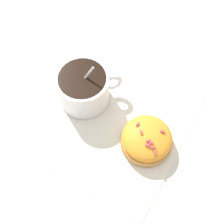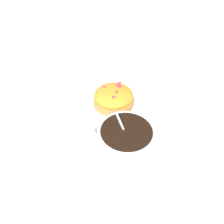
% 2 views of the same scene
% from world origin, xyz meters
% --- Properties ---
extents(ground_plane, '(3.00, 3.00, 0.00)m').
position_xyz_m(ground_plane, '(0.00, 0.00, 0.00)').
color(ground_plane, silver).
extents(paper_napkin, '(0.28, 0.28, 0.00)m').
position_xyz_m(paper_napkin, '(0.00, 0.00, 0.00)').
color(paper_napkin, white).
rests_on(paper_napkin, ground_plane).
extents(coffee_cup, '(0.10, 0.10, 0.10)m').
position_xyz_m(coffee_cup, '(0.07, -0.01, 0.04)').
color(coffee_cup, white).
rests_on(coffee_cup, paper_napkin).
extents(frosted_pastry, '(0.09, 0.09, 0.04)m').
position_xyz_m(frosted_pastry, '(-0.07, 0.01, 0.02)').
color(frosted_pastry, '#C18442').
rests_on(frosted_pastry, paper_napkin).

